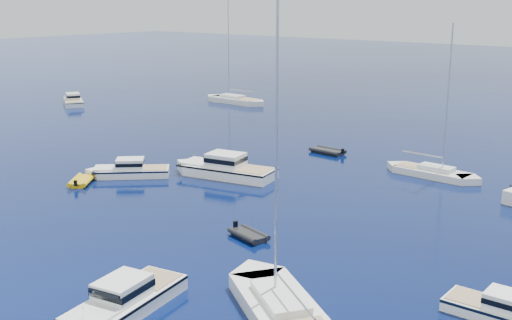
% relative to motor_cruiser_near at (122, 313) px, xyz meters
% --- Properties ---
extents(motor_cruiser_near, '(4.09, 8.85, 2.24)m').
position_rel_motor_cruiser_near_xyz_m(motor_cruiser_near, '(0.00, 0.00, 0.00)').
color(motor_cruiser_near, white).
rests_on(motor_cruiser_near, ground).
extents(motor_cruiser_left, '(7.18, 7.00, 2.02)m').
position_rel_motor_cruiser_near_xyz_m(motor_cruiser_left, '(-19.20, 16.79, 0.00)').
color(motor_cruiser_left, white).
rests_on(motor_cruiser_left, ground).
extents(motor_cruiser_centre, '(10.47, 5.06, 2.64)m').
position_rel_motor_cruiser_near_xyz_m(motor_cruiser_centre, '(-12.78, 21.97, 0.00)').
color(motor_cruiser_centre, white).
rests_on(motor_cruiser_centre, ground).
extents(motor_cruiser_far_l, '(8.23, 6.41, 2.14)m').
position_rel_motor_cruiser_near_xyz_m(motor_cruiser_far_l, '(-55.88, 37.54, 0.00)').
color(motor_cruiser_far_l, silver).
rests_on(motor_cruiser_far_l, ground).
extents(sailboat_mid_r, '(11.79, 9.36, 17.78)m').
position_rel_motor_cruiser_near_xyz_m(sailboat_mid_r, '(6.59, 4.40, 0.00)').
color(sailboat_mid_r, white).
rests_on(sailboat_mid_r, ground).
extents(sailboat_centre, '(9.34, 2.84, 13.58)m').
position_rel_motor_cruiser_near_xyz_m(sailboat_centre, '(1.32, 33.24, 0.00)').
color(sailboat_centre, silver).
rests_on(sailboat_centre, ground).
extents(sailboat_far_l, '(11.50, 3.18, 16.83)m').
position_rel_motor_cruiser_near_xyz_m(sailboat_far_l, '(-38.42, 53.31, 0.00)').
color(sailboat_far_l, silver).
rests_on(sailboat_far_l, ground).
extents(tender_yellow, '(3.64, 3.91, 0.95)m').
position_rel_motor_cruiser_near_xyz_m(tender_yellow, '(-20.56, 12.89, 0.00)').
color(tender_yellow, '#E2AB0D').
rests_on(tender_yellow, ground).
extents(tender_grey_near, '(3.26, 2.36, 0.95)m').
position_rel_motor_cruiser_near_xyz_m(tender_grey_near, '(-1.64, 11.79, 0.00)').
color(tender_grey_near, black).
rests_on(tender_grey_near, ground).
extents(tender_grey_far, '(3.78, 2.25, 0.95)m').
position_rel_motor_cruiser_near_xyz_m(tender_grey_far, '(-10.44, 34.88, 0.00)').
color(tender_grey_far, black).
rests_on(tender_grey_far, ground).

